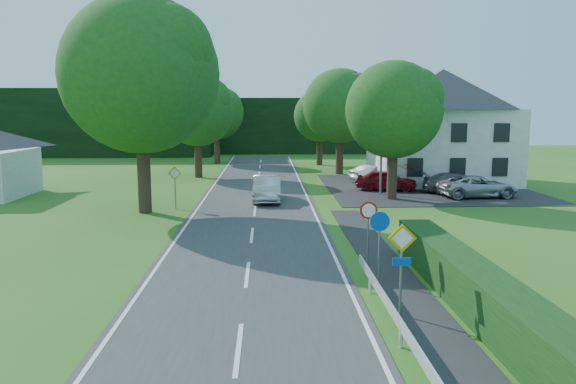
{
  "coord_description": "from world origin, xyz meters",
  "views": [
    {
      "loc": [
        0.7,
        -6.55,
        5.62
      ],
      "look_at": [
        1.57,
        16.77,
        2.16
      ],
      "focal_mm": 35.0,
      "sensor_mm": 36.0,
      "label": 1
    }
  ],
  "objects_px": {
    "streetlight": "(380,127)",
    "parked_car_grey": "(458,183)",
    "moving_car": "(267,188)",
    "parasol": "(407,177)",
    "motorcycle": "(268,188)",
    "parked_car_silver_a": "(375,173)",
    "parked_car_red": "(386,180)",
    "parked_car_silver_b": "(478,186)"
  },
  "relations": [
    {
      "from": "streetlight",
      "to": "parked_car_grey",
      "type": "bearing_deg",
      "value": 2.79
    },
    {
      "from": "streetlight",
      "to": "parked_car_grey",
      "type": "distance_m",
      "value": 6.59
    },
    {
      "from": "moving_car",
      "to": "parasol",
      "type": "height_order",
      "value": "parasol"
    },
    {
      "from": "parked_car_grey",
      "to": "parasol",
      "type": "bearing_deg",
      "value": 74.62
    },
    {
      "from": "streetlight",
      "to": "motorcycle",
      "type": "height_order",
      "value": "streetlight"
    },
    {
      "from": "motorcycle",
      "to": "parked_car_silver_a",
      "type": "bearing_deg",
      "value": 62.44
    },
    {
      "from": "parked_car_red",
      "to": "parked_car_silver_b",
      "type": "bearing_deg",
      "value": -107.55
    },
    {
      "from": "moving_car",
      "to": "parasol",
      "type": "xyz_separation_m",
      "value": [
        9.68,
        4.13,
        0.17
      ]
    },
    {
      "from": "streetlight",
      "to": "moving_car",
      "type": "xyz_separation_m",
      "value": [
        -7.37,
        -2.59,
        -3.65
      ]
    },
    {
      "from": "parked_car_silver_a",
      "to": "parked_car_silver_b",
      "type": "distance_m",
      "value": 9.29
    },
    {
      "from": "parked_car_red",
      "to": "parked_car_silver_a",
      "type": "relative_size",
      "value": 1.03
    },
    {
      "from": "parked_car_silver_b",
      "to": "parasol",
      "type": "bearing_deg",
      "value": 45.47
    },
    {
      "from": "motorcycle",
      "to": "parked_car_grey",
      "type": "distance_m",
      "value": 12.78
    },
    {
      "from": "parked_car_silver_b",
      "to": "parasol",
      "type": "xyz_separation_m",
      "value": [
        -3.75,
        3.15,
        0.26
      ]
    },
    {
      "from": "motorcycle",
      "to": "parked_car_grey",
      "type": "bearing_deg",
      "value": 27.21
    },
    {
      "from": "parasol",
      "to": "moving_car",
      "type": "bearing_deg",
      "value": -156.9
    },
    {
      "from": "moving_car",
      "to": "parked_car_silver_b",
      "type": "height_order",
      "value": "moving_car"
    },
    {
      "from": "parked_car_red",
      "to": "parasol",
      "type": "height_order",
      "value": "parasol"
    },
    {
      "from": "motorcycle",
      "to": "parked_car_silver_a",
      "type": "distance_m",
      "value": 10.75
    },
    {
      "from": "parked_car_silver_a",
      "to": "moving_car",
      "type": "bearing_deg",
      "value": 116.84
    },
    {
      "from": "parked_car_grey",
      "to": "parked_car_silver_b",
      "type": "xyz_separation_m",
      "value": [
        0.65,
        -1.88,
        0.02
      ]
    },
    {
      "from": "motorcycle",
      "to": "parked_car_red",
      "type": "distance_m",
      "value": 8.54
    },
    {
      "from": "motorcycle",
      "to": "parasol",
      "type": "relative_size",
      "value": 0.98
    },
    {
      "from": "parked_car_grey",
      "to": "parasol",
      "type": "relative_size",
      "value": 2.2
    },
    {
      "from": "parasol",
      "to": "motorcycle",
      "type": "bearing_deg",
      "value": -167.13
    },
    {
      "from": "parked_car_grey",
      "to": "parked_car_silver_b",
      "type": "bearing_deg",
      "value": -153.79
    },
    {
      "from": "moving_car",
      "to": "parked_car_grey",
      "type": "relative_size",
      "value": 1.01
    },
    {
      "from": "streetlight",
      "to": "parasol",
      "type": "bearing_deg",
      "value": 33.55
    },
    {
      "from": "parked_car_grey",
      "to": "parked_car_red",
      "type": "bearing_deg",
      "value": 79.94
    },
    {
      "from": "streetlight",
      "to": "motorcycle",
      "type": "relative_size",
      "value": 3.88
    },
    {
      "from": "streetlight",
      "to": "parasol",
      "type": "height_order",
      "value": "streetlight"
    },
    {
      "from": "streetlight",
      "to": "parasol",
      "type": "relative_size",
      "value": 3.79
    },
    {
      "from": "moving_car",
      "to": "motorcycle",
      "type": "bearing_deg",
      "value": 90.14
    },
    {
      "from": "moving_car",
      "to": "parasol",
      "type": "relative_size",
      "value": 2.23
    },
    {
      "from": "parked_car_red",
      "to": "parked_car_grey",
      "type": "relative_size",
      "value": 0.89
    },
    {
      "from": "motorcycle",
      "to": "parked_car_silver_b",
      "type": "distance_m",
      "value": 13.43
    },
    {
      "from": "streetlight",
      "to": "parked_car_red",
      "type": "distance_m",
      "value": 4.16
    },
    {
      "from": "parked_car_silver_a",
      "to": "parked_car_grey",
      "type": "height_order",
      "value": "parked_car_grey"
    },
    {
      "from": "moving_car",
      "to": "motorcycle",
      "type": "xyz_separation_m",
      "value": [
        0.03,
        1.93,
        -0.23
      ]
    },
    {
      "from": "parked_car_red",
      "to": "moving_car",
      "type": "bearing_deg",
      "value": 131.89
    },
    {
      "from": "parked_car_red",
      "to": "parked_car_silver_b",
      "type": "relative_size",
      "value": 0.83
    },
    {
      "from": "streetlight",
      "to": "parked_car_silver_a",
      "type": "xyz_separation_m",
      "value": [
        0.97,
        6.15,
        -3.76
      ]
    }
  ]
}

